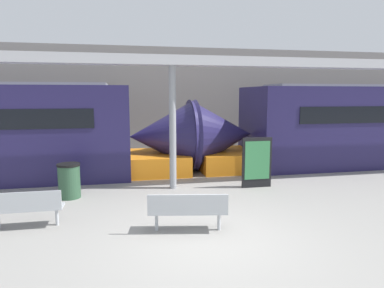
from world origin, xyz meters
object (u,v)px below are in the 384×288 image
(support_column_near, at_px, (173,128))
(bench_near, at_px, (188,209))
(trash_bin, at_px, (69,181))
(poster_board, at_px, (257,162))
(bench_far, at_px, (26,206))

(support_column_near, bearing_deg, bench_near, -93.21)
(trash_bin, distance_m, support_column_near, 3.25)
(trash_bin, relative_size, poster_board, 0.62)
(bench_near, height_order, trash_bin, trash_bin)
(bench_near, xyz_separation_m, support_column_near, (0.19, 3.37, 1.33))
(bench_far, height_order, poster_board, poster_board)
(poster_board, distance_m, support_column_near, 2.75)
(poster_board, height_order, support_column_near, support_column_near)
(bench_far, distance_m, support_column_near, 4.51)
(support_column_near, bearing_deg, poster_board, -9.53)
(bench_far, distance_m, trash_bin, 2.18)
(trash_bin, height_order, support_column_near, support_column_near)
(bench_near, bearing_deg, support_column_near, 97.02)
(bench_near, distance_m, bench_far, 3.41)
(support_column_near, bearing_deg, trash_bin, -172.04)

